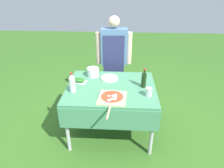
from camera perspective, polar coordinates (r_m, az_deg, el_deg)
ground_plane at (r=3.08m, az=-0.24°, el=-13.01°), size 12.00×12.00×0.00m
prep_table at (r=2.69m, az=-0.27°, el=-2.37°), size 1.19×0.97×0.75m
person_cook at (r=3.28m, az=0.53°, el=8.12°), size 0.57×0.21×1.53m
pizza_on_peel at (r=2.38m, az=0.02°, el=-4.00°), size 0.36×0.58×0.06m
oil_bottle at (r=2.63m, az=9.07°, el=1.18°), size 0.06×0.06×0.26m
water_bottle at (r=2.53m, az=-11.32°, el=0.28°), size 0.08×0.08×0.26m
herb_container at (r=2.79m, az=-9.37°, el=1.05°), size 0.22×0.17×0.05m
mixing_tub at (r=2.92m, az=-5.46°, el=3.42°), size 0.17×0.17×0.13m
plate_stack at (r=2.84m, az=-0.74°, el=1.71°), size 0.25×0.25×0.02m
sauce_jar at (r=2.47m, az=10.44°, el=-2.37°), size 0.08×0.08×0.11m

